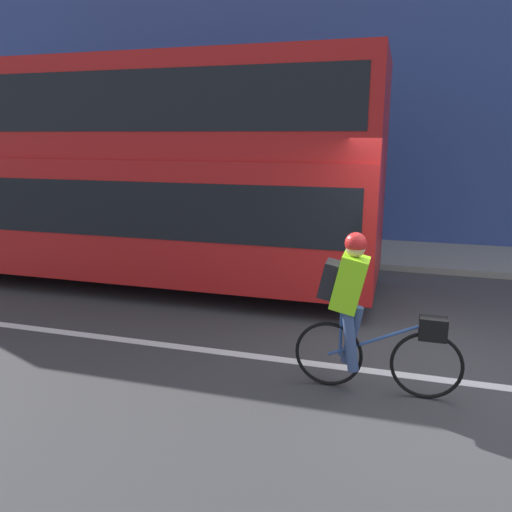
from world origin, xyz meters
name	(u,v)px	position (x,y,z in m)	size (l,w,h in m)	color
ground_plane	(444,372)	(0.00, 0.00, 0.00)	(80.00, 80.00, 0.00)	#38383A
road_center_line	(445,380)	(0.00, -0.20, 0.00)	(50.00, 0.14, 0.01)	silver
sidewalk_curb	(425,256)	(0.00, 5.31, 0.06)	(60.00, 2.36, 0.12)	gray
building_facade	(440,33)	(0.00, 6.64, 4.62)	(60.00, 0.30, 9.25)	#33478C
bus	(112,164)	(-5.38, 2.26, 2.04)	(9.06, 2.49, 3.66)	black
cyclist_on_bike	(361,308)	(-0.88, -0.64, 0.88)	(1.65, 0.32, 1.63)	black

